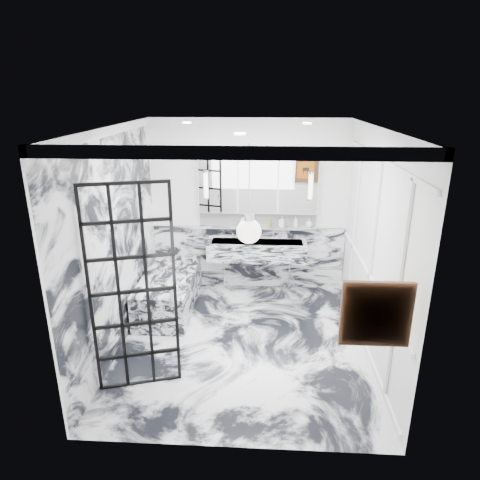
# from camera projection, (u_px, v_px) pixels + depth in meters

# --- Properties ---
(floor) EXTENTS (3.60, 3.60, 0.00)m
(floor) POSITION_uv_depth(u_px,v_px,m) (243.00, 342.00, 5.74)
(floor) COLOR silver
(floor) RESTS_ON ground
(ceiling) EXTENTS (3.60, 3.60, 0.00)m
(ceiling) POSITION_uv_depth(u_px,v_px,m) (243.00, 127.00, 4.81)
(ceiling) COLOR white
(ceiling) RESTS_ON wall_back
(wall_back) EXTENTS (3.60, 0.00, 3.60)m
(wall_back) POSITION_uv_depth(u_px,v_px,m) (249.00, 206.00, 6.97)
(wall_back) COLOR white
(wall_back) RESTS_ON floor
(wall_front) EXTENTS (3.60, 0.00, 3.60)m
(wall_front) POSITION_uv_depth(u_px,v_px,m) (231.00, 316.00, 3.58)
(wall_front) COLOR white
(wall_front) RESTS_ON floor
(wall_left) EXTENTS (0.00, 3.60, 3.60)m
(wall_left) POSITION_uv_depth(u_px,v_px,m) (116.00, 241.00, 5.36)
(wall_left) COLOR white
(wall_left) RESTS_ON floor
(wall_right) EXTENTS (0.00, 3.60, 3.60)m
(wall_right) POSITION_uv_depth(u_px,v_px,m) (374.00, 246.00, 5.18)
(wall_right) COLOR white
(wall_right) RESTS_ON floor
(marble_clad_back) EXTENTS (3.18, 0.05, 1.05)m
(marble_clad_back) POSITION_uv_depth(u_px,v_px,m) (248.00, 257.00, 7.23)
(marble_clad_back) COLOR silver
(marble_clad_back) RESTS_ON floor
(marble_clad_left) EXTENTS (0.02, 3.56, 2.68)m
(marble_clad_left) POSITION_uv_depth(u_px,v_px,m) (117.00, 246.00, 5.38)
(marble_clad_left) COLOR silver
(marble_clad_left) RESTS_ON floor
(panel_molding) EXTENTS (0.03, 3.40, 2.30)m
(panel_molding) POSITION_uv_depth(u_px,v_px,m) (372.00, 254.00, 5.22)
(panel_molding) COLOR white
(panel_molding) RESTS_ON floor
(soap_bottle_a) EXTENTS (0.09, 0.09, 0.18)m
(soap_bottle_a) POSITION_uv_depth(u_px,v_px,m) (296.00, 222.00, 6.91)
(soap_bottle_a) COLOR #8C5919
(soap_bottle_a) RESTS_ON ledge
(soap_bottle_b) EXTENTS (0.11, 0.11, 0.18)m
(soap_bottle_b) POSITION_uv_depth(u_px,v_px,m) (282.00, 221.00, 6.92)
(soap_bottle_b) COLOR #4C4C51
(soap_bottle_b) RESTS_ON ledge
(soap_bottle_c) EXTENTS (0.14, 0.14, 0.14)m
(soap_bottle_c) POSITION_uv_depth(u_px,v_px,m) (309.00, 223.00, 6.91)
(soap_bottle_c) COLOR silver
(soap_bottle_c) RESTS_ON ledge
(face_pot) EXTENTS (0.17, 0.17, 0.17)m
(face_pot) POSITION_uv_depth(u_px,v_px,m) (245.00, 222.00, 6.96)
(face_pot) COLOR white
(face_pot) RESTS_ON ledge
(amber_bottle) EXTENTS (0.04, 0.04, 0.10)m
(amber_bottle) POSITION_uv_depth(u_px,v_px,m) (270.00, 224.00, 6.95)
(amber_bottle) COLOR #8C5919
(amber_bottle) RESTS_ON ledge
(flower_vase) EXTENTS (0.08, 0.08, 0.12)m
(flower_vase) POSITION_uv_depth(u_px,v_px,m) (173.00, 296.00, 5.68)
(flower_vase) COLOR silver
(flower_vase) RESTS_ON bathtub
(crittall_door) EXTENTS (0.86, 0.29, 2.34)m
(crittall_door) POSITION_uv_depth(u_px,v_px,m) (133.00, 292.00, 4.54)
(crittall_door) COLOR black
(crittall_door) RESTS_ON floor
(artwork) EXTENTS (0.49, 0.05, 0.49)m
(artwork) POSITION_uv_depth(u_px,v_px,m) (376.00, 314.00, 3.53)
(artwork) COLOR #C36314
(artwork) RESTS_ON wall_front
(pendant_light) EXTENTS (0.24, 0.24, 0.24)m
(pendant_light) POSITION_uv_depth(u_px,v_px,m) (249.00, 231.00, 4.04)
(pendant_light) COLOR white
(pendant_light) RESTS_ON ceiling
(trough_sink) EXTENTS (1.60, 0.45, 0.30)m
(trough_sink) POSITION_uv_depth(u_px,v_px,m) (257.00, 250.00, 6.95)
(trough_sink) COLOR silver
(trough_sink) RESTS_ON wall_back
(ledge) EXTENTS (1.90, 0.14, 0.04)m
(ledge) POSITION_uv_depth(u_px,v_px,m) (257.00, 227.00, 6.99)
(ledge) COLOR silver
(ledge) RESTS_ON wall_back
(subway_tile) EXTENTS (1.90, 0.03, 0.23)m
(subway_tile) POSITION_uv_depth(u_px,v_px,m) (258.00, 218.00, 7.01)
(subway_tile) COLOR white
(subway_tile) RESTS_ON wall_back
(mirror_cabinet) EXTENTS (1.90, 0.16, 1.00)m
(mirror_cabinet) POSITION_uv_depth(u_px,v_px,m) (258.00, 182.00, 6.75)
(mirror_cabinet) COLOR white
(mirror_cabinet) RESTS_ON wall_back
(sconce_left) EXTENTS (0.07, 0.07, 0.40)m
(sconce_left) POSITION_uv_depth(u_px,v_px,m) (206.00, 185.00, 6.72)
(sconce_left) COLOR white
(sconce_left) RESTS_ON mirror_cabinet
(sconce_right) EXTENTS (0.07, 0.07, 0.40)m
(sconce_right) POSITION_uv_depth(u_px,v_px,m) (311.00, 186.00, 6.63)
(sconce_right) COLOR white
(sconce_right) RESTS_ON mirror_cabinet
(bathtub) EXTENTS (0.75, 1.65, 0.55)m
(bathtub) POSITION_uv_depth(u_px,v_px,m) (169.00, 291.00, 6.55)
(bathtub) COLOR silver
(bathtub) RESTS_ON floor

